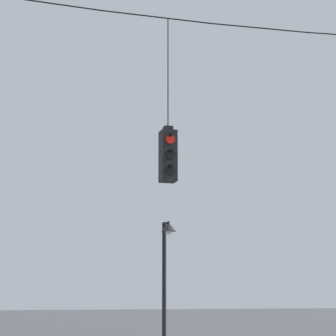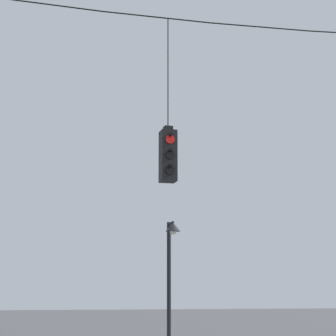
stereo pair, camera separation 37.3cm
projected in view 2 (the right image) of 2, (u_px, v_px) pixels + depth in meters
name	position (u px, v px, depth m)	size (l,w,h in m)	color
span_wire	(157.00, 12.00, 14.75)	(17.51, 0.03, 0.40)	black
traffic_light_near_right_pole	(168.00, 155.00, 14.19)	(0.34, 0.58, 3.75)	black
street_lamp	(171.00, 268.00, 18.54)	(0.42, 0.74, 4.54)	black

